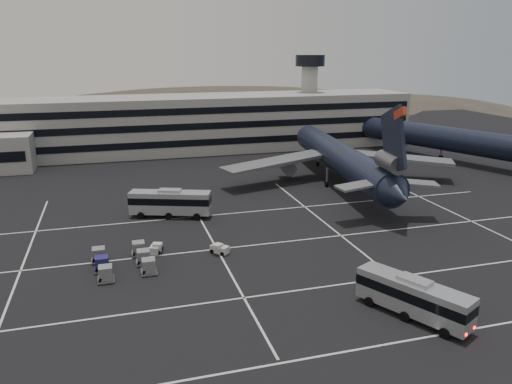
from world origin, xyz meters
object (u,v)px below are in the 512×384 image
trijet_main (341,158)px  uld_cluster (123,261)px  tug_a (156,248)px  bus_near (413,296)px  bus_far (170,202)px

trijet_main → uld_cluster: 50.87m
tug_a → trijet_main: bearing=54.4°
bus_near → tug_a: (-22.91, 23.41, -1.62)m
trijet_main → tug_a: trijet_main is taller
trijet_main → uld_cluster: (-42.14, -28.17, -4.36)m
trijet_main → tug_a: 45.46m
bus_near → bus_far: bearing=89.9°
bus_near → uld_cluster: bus_near is taller
tug_a → uld_cluster: uld_cluster is taller
bus_near → tug_a: size_ratio=4.54×
bus_far → uld_cluster: size_ratio=1.44×
bus_near → uld_cluster: bearing=116.5°
bus_near → bus_far: (-19.27, 37.51, 0.19)m
bus_near → tug_a: 32.80m
tug_a → bus_far: bearing=96.9°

